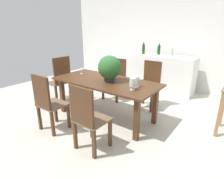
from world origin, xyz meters
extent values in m
plane|color=beige|center=(0.00, 0.00, 0.00)|extent=(7.04, 7.04, 0.00)
cube|color=white|center=(0.00, 2.60, 1.30)|extent=(6.40, 0.10, 2.60)
cube|color=#4C2D19|center=(0.00, -0.09, 0.73)|extent=(2.00, 0.93, 0.03)
cube|color=#4C2D19|center=(-0.87, -0.43, 0.36)|extent=(0.08, 0.08, 0.72)
cube|color=#4C2D19|center=(0.87, -0.43, 0.36)|extent=(0.08, 0.08, 0.72)
cube|color=#4C2D19|center=(-0.87, 0.25, 0.36)|extent=(0.08, 0.08, 0.72)
cube|color=#4C2D19|center=(0.87, 0.25, 0.36)|extent=(0.08, 0.08, 0.72)
cube|color=#4C2D19|center=(-0.63, 0.60, 0.22)|extent=(0.05, 0.05, 0.45)
cube|color=#4C2D19|center=(-0.24, 0.63, 0.22)|extent=(0.05, 0.05, 0.45)
cube|color=#4C2D19|center=(-0.66, 0.96, 0.22)|extent=(0.05, 0.05, 0.45)
cube|color=#4C2D19|center=(-0.27, 0.98, 0.22)|extent=(0.05, 0.05, 0.45)
cube|color=brown|center=(-0.45, 0.79, 0.46)|extent=(0.49, 0.46, 0.03)
cube|color=#4C2D19|center=(-0.46, 0.99, 0.72)|extent=(0.43, 0.07, 0.50)
cube|color=#4C2D19|center=(-1.57, 0.11, 0.22)|extent=(0.05, 0.05, 0.45)
cube|color=#4C2D19|center=(-1.59, -0.28, 0.22)|extent=(0.05, 0.05, 0.45)
cube|color=#4C2D19|center=(-1.24, 0.10, 0.22)|extent=(0.05, 0.05, 0.45)
cube|color=#4C2D19|center=(-1.26, -0.29, 0.22)|extent=(0.05, 0.05, 0.45)
cube|color=brown|center=(-1.42, -0.09, 0.46)|extent=(0.42, 0.49, 0.03)
cube|color=#4C2D19|center=(-1.23, -0.10, 0.77)|extent=(0.06, 0.43, 0.60)
cube|color=#4C2D19|center=(0.64, -0.80, 0.22)|extent=(0.04, 0.04, 0.45)
cube|color=#4C2D19|center=(0.27, -0.79, 0.22)|extent=(0.04, 0.04, 0.45)
cube|color=#4C2D19|center=(0.63, -1.15, 0.22)|extent=(0.04, 0.04, 0.45)
cube|color=#4C2D19|center=(0.26, -1.15, 0.22)|extent=(0.04, 0.04, 0.45)
cube|color=brown|center=(0.45, -0.97, 0.46)|extent=(0.45, 0.43, 0.03)
cube|color=#4C2D19|center=(0.45, -1.16, 0.73)|extent=(0.41, 0.04, 0.52)
cube|color=#4C2D19|center=(0.28, 0.62, 0.22)|extent=(0.04, 0.04, 0.45)
cube|color=#4C2D19|center=(0.63, 0.63, 0.22)|extent=(0.04, 0.04, 0.45)
cube|color=#4C2D19|center=(0.27, 0.95, 0.22)|extent=(0.04, 0.04, 0.45)
cube|color=#4C2D19|center=(0.62, 0.96, 0.22)|extent=(0.04, 0.04, 0.45)
cube|color=brown|center=(0.45, 0.79, 0.46)|extent=(0.43, 0.41, 0.03)
cube|color=#4C2D19|center=(0.45, 0.97, 0.74)|extent=(0.39, 0.05, 0.54)
cube|color=#4C2D19|center=(-0.27, -0.80, 0.22)|extent=(0.04, 0.04, 0.45)
cube|color=#4C2D19|center=(-0.63, -0.80, 0.22)|extent=(0.04, 0.04, 0.45)
cube|color=#4C2D19|center=(-0.27, -1.14, 0.22)|extent=(0.04, 0.04, 0.45)
cube|color=#4C2D19|center=(-0.63, -1.14, 0.22)|extent=(0.04, 0.04, 0.45)
cube|color=brown|center=(-0.45, -0.97, 0.46)|extent=(0.44, 0.41, 0.03)
cube|color=#4C2D19|center=(-0.45, -1.16, 0.74)|extent=(0.40, 0.04, 0.53)
cylinder|color=#333338|center=(0.09, -0.08, 0.80)|extent=(0.20, 0.20, 0.10)
sphere|color=#2D662D|center=(0.09, -0.08, 1.01)|extent=(0.42, 0.42, 0.42)
sphere|color=silver|center=(0.22, 0.00, 1.07)|extent=(0.04, 0.04, 0.04)
sphere|color=silver|center=(-0.04, 0.05, 1.02)|extent=(0.05, 0.05, 0.05)
sphere|color=silver|center=(0.06, -0.22, 1.06)|extent=(0.04, 0.04, 0.04)
cylinder|color=silver|center=(0.67, -0.25, 0.76)|extent=(0.08, 0.08, 0.01)
cylinder|color=silver|center=(0.67, -0.25, 0.79)|extent=(0.02, 0.02, 0.05)
cylinder|color=silver|center=(0.67, -0.25, 0.88)|extent=(0.10, 0.10, 0.13)
cylinder|color=silver|center=(0.64, -0.08, 0.76)|extent=(0.09, 0.09, 0.01)
cylinder|color=silver|center=(0.64, -0.08, 0.78)|extent=(0.03, 0.03, 0.03)
cylinder|color=silver|center=(0.64, -0.08, 0.86)|extent=(0.09, 0.09, 0.14)
cylinder|color=silver|center=(-0.73, 0.01, 0.75)|extent=(0.06, 0.06, 0.00)
cylinder|color=silver|center=(-0.73, 0.01, 0.80)|extent=(0.01, 0.01, 0.08)
cone|color=silver|center=(-0.73, 0.01, 0.87)|extent=(0.06, 0.06, 0.06)
cube|color=white|center=(0.16, 2.09, 0.48)|extent=(1.83, 0.57, 0.96)
cylinder|color=#511E28|center=(-0.44, 2.21, 1.08)|extent=(0.08, 0.08, 0.24)
cylinder|color=#511E28|center=(-0.44, 2.21, 1.23)|extent=(0.03, 0.03, 0.06)
cylinder|color=#194C1E|center=(-0.34, 2.02, 1.07)|extent=(0.08, 0.08, 0.21)
cylinder|color=#194C1E|center=(-0.34, 2.02, 1.21)|extent=(0.03, 0.03, 0.07)
cylinder|color=#B2BFB7|center=(0.44, 2.10, 1.04)|extent=(0.07, 0.07, 0.16)
cylinder|color=#B2BFB7|center=(0.44, 2.10, 1.15)|extent=(0.03, 0.03, 0.05)
cylinder|color=#194C1E|center=(0.04, 2.18, 1.08)|extent=(0.08, 0.08, 0.24)
cylinder|color=#194C1E|center=(0.04, 2.18, 1.23)|extent=(0.03, 0.03, 0.05)
cube|color=olive|center=(1.87, 0.45, 0.39)|extent=(0.05, 0.05, 0.77)
cube|color=olive|center=(1.87, 0.86, 0.39)|extent=(0.05, 0.05, 0.77)
camera|label=1|loc=(2.11, -2.74, 1.75)|focal=30.30mm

